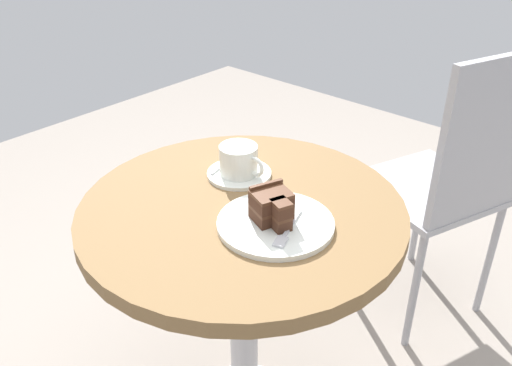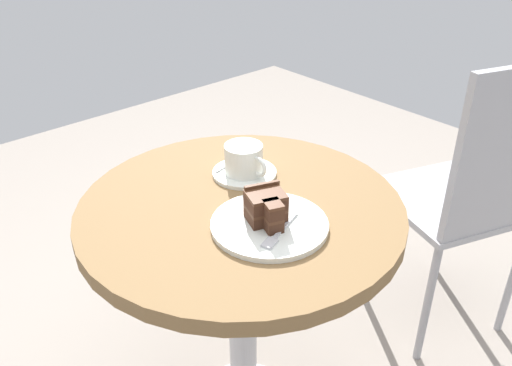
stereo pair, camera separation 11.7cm
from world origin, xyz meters
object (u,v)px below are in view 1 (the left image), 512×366
Objects in this scene: fork at (286,232)px; saucer at (239,174)px; coffee_cup at (239,159)px; napkin at (268,218)px; cafe_chair at (455,174)px; teaspoon at (226,163)px; cake_plate at (276,224)px; cake_slice at (273,207)px.

saucer is at bearing -136.48° from fork.
napkin is at bearing -28.62° from coffee_cup.
saucer is at bearing -5.26° from cafe_chair.
teaspoon is 0.33m from fork.
cafe_chair is (0.12, 0.71, -0.15)m from napkin.
teaspoon is 0.42× the size of cake_plate.
napkin is (-0.02, 0.01, -0.04)m from cake_slice.
cake_slice is 0.11× the size of cafe_chair.
cake_slice is 0.05m from napkin.
coffee_cup reaches higher than fork.
cake_slice is at bearing -29.00° from saucer.
cake_plate is 0.05m from fork.
teaspoon is 0.56× the size of napkin.
teaspoon is 0.27m from cake_slice.
coffee_cup is 0.07m from teaspoon.
coffee_cup reaches higher than teaspoon.
cake_plate is at bearing -133.25° from fork.
cake_slice reaches higher than teaspoon.
cake_slice is 0.06m from fork.
cafe_chair is (0.29, 0.62, -0.15)m from saucer.
cake_plate is at bearing -27.77° from saucer.
coffee_cup is at bearing 152.65° from cake_plate.
saucer is at bearing 150.93° from napkin.
cake_plate is 1.33× the size of napkin.
cafe_chair reaches higher than fork.
teaspoon is at bearing 166.88° from coffee_cup.
cake_slice reaches higher than saucer.
napkin is at bearing 10.39° from cafe_chair.
fork is (0.24, -0.12, 0.01)m from saucer.
fork is at bearing -128.42° from teaspoon.
coffee_cup is at bearing -136.12° from fork.
coffee_cup is 0.68× the size of napkin.
fork reaches higher than cake_plate.
coffee_cup is 0.93× the size of fork.
cafe_chair is (0.09, 0.72, -0.15)m from cake_plate.
teaspoon is at bearing 154.80° from cake_slice.
saucer is 0.20m from napkin.
teaspoon is at bearing 170.00° from saucer.
teaspoon is at bearing -133.62° from fork.
fork is (0.24, -0.12, -0.03)m from coffee_cup.
fork is at bearing -26.73° from coffee_cup.
cake_slice is at bearing -28.45° from napkin.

